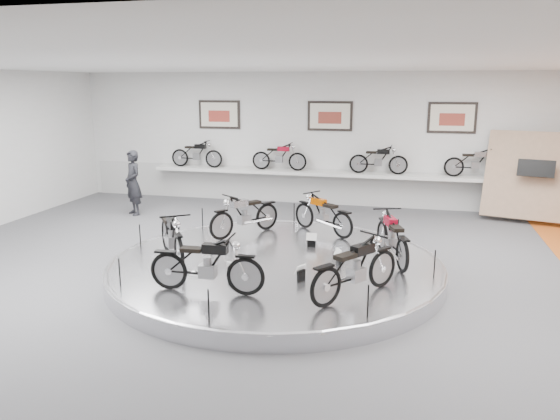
% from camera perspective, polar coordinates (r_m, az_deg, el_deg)
% --- Properties ---
extents(floor, '(16.00, 16.00, 0.00)m').
position_cam_1_polar(floor, '(10.40, -0.86, -7.40)').
color(floor, '#545457').
rests_on(floor, ground).
extents(ceiling, '(16.00, 16.00, 0.00)m').
position_cam_1_polar(ceiling, '(9.76, -0.94, 15.20)').
color(ceiling, white).
rests_on(ceiling, wall_back).
extents(wall_back, '(16.00, 0.00, 16.00)m').
position_cam_1_polar(wall_back, '(16.70, 5.21, 7.36)').
color(wall_back, silver).
rests_on(wall_back, floor).
extents(dado_band, '(15.68, 0.04, 1.10)m').
position_cam_1_polar(dado_band, '(16.88, 5.10, 2.45)').
color(dado_band, '#BCBCBA').
rests_on(dado_band, floor).
extents(display_platform, '(6.40, 6.40, 0.30)m').
position_cam_1_polar(display_platform, '(10.62, -0.45, -6.09)').
color(display_platform, silver).
rests_on(display_platform, floor).
extents(platform_rim, '(6.40, 6.40, 0.10)m').
position_cam_1_polar(platform_rim, '(10.59, -0.45, -5.48)').
color(platform_rim, '#B2B2BA').
rests_on(platform_rim, display_platform).
extents(shelf, '(11.00, 0.55, 0.10)m').
position_cam_1_polar(shelf, '(16.53, 4.98, 3.81)').
color(shelf, silver).
rests_on(shelf, wall_back).
extents(poster_left, '(1.35, 0.06, 0.88)m').
position_cam_1_polar(poster_left, '(17.47, -6.36, 9.88)').
color(poster_left, beige).
rests_on(poster_left, wall_back).
extents(poster_center, '(1.35, 0.06, 0.88)m').
position_cam_1_polar(poster_center, '(16.60, 5.24, 9.75)').
color(poster_center, beige).
rests_on(poster_center, wall_back).
extents(poster_right, '(1.35, 0.06, 0.88)m').
position_cam_1_polar(poster_right, '(16.45, 17.54, 9.18)').
color(poster_right, beige).
rests_on(poster_right, wall_back).
extents(display_panel, '(2.56, 1.52, 2.30)m').
position_cam_1_polar(display_panel, '(16.03, 24.88, 3.27)').
color(display_panel, tan).
rests_on(display_panel, floor).
extents(shelf_bike_a, '(1.22, 0.43, 0.73)m').
position_cam_1_polar(shelf_bike_a, '(17.59, -8.70, 5.63)').
color(shelf_bike_a, black).
rests_on(shelf_bike_a, shelf).
extents(shelf_bike_b, '(1.22, 0.43, 0.73)m').
position_cam_1_polar(shelf_bike_b, '(16.76, -0.09, 5.42)').
color(shelf_bike_b, maroon).
rests_on(shelf_bike_b, shelf).
extents(shelf_bike_c, '(1.22, 0.43, 0.73)m').
position_cam_1_polar(shelf_bike_c, '(16.31, 10.24, 5.01)').
color(shelf_bike_c, black).
rests_on(shelf_bike_c, shelf).
extents(shelf_bike_d, '(1.22, 0.43, 0.73)m').
position_cam_1_polar(shelf_bike_d, '(16.38, 19.73, 4.48)').
color(shelf_bike_d, '#A3A3A7').
rests_on(shelf_bike_d, shelf).
extents(bike_a, '(1.08, 1.73, 0.96)m').
position_cam_1_polar(bike_a, '(10.65, 11.64, -2.77)').
color(bike_a, maroon).
rests_on(bike_a, display_platform).
extents(bike_b, '(1.57, 1.35, 0.91)m').
position_cam_1_polar(bike_b, '(12.44, 4.52, -0.38)').
color(bike_b, '#AA4400').
rests_on(bike_b, display_platform).
extents(bike_c, '(1.40, 1.66, 0.96)m').
position_cam_1_polar(bike_c, '(12.28, -3.70, -0.43)').
color(bike_c, '#A3A3A7').
rests_on(bike_c, display_platform).
extents(bike_d, '(1.46, 1.71, 0.99)m').
position_cam_1_polar(bike_d, '(10.69, -11.24, -2.61)').
color(bike_d, black).
rests_on(bike_d, display_platform).
extents(bike_e, '(1.67, 0.64, 0.97)m').
position_cam_1_polar(bike_e, '(8.95, -7.70, -5.63)').
color(bike_e, black).
rests_on(bike_e, display_platform).
extents(bike_f, '(1.46, 1.69, 0.98)m').
position_cam_1_polar(bike_f, '(8.77, 7.91, -5.98)').
color(bike_f, black).
rests_on(bike_f, display_platform).
extents(visitor, '(0.79, 0.76, 1.83)m').
position_cam_1_polar(visitor, '(15.94, -15.10, 2.76)').
color(visitor, black).
rests_on(visitor, floor).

